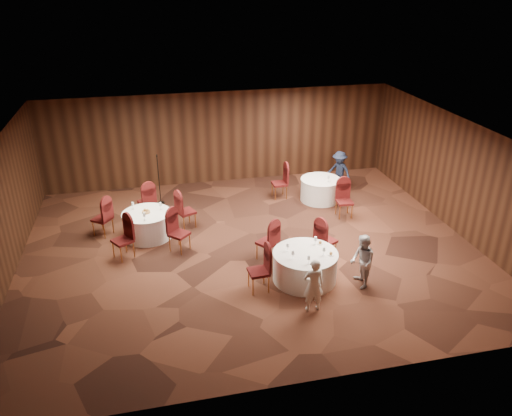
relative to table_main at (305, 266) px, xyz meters
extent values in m
plane|color=black|center=(-0.97, 1.76, -0.38)|extent=(12.00, 12.00, 0.00)
plane|color=silver|center=(-0.97, 1.76, 2.82)|extent=(12.00, 12.00, 0.00)
plane|color=black|center=(-0.97, 6.76, 1.22)|extent=(12.00, 0.00, 12.00)
plane|color=black|center=(-0.97, -3.24, 1.22)|extent=(12.00, 0.00, 12.00)
plane|color=black|center=(-6.97, 1.76, 1.22)|extent=(0.00, 10.00, 10.00)
plane|color=black|center=(5.03, 1.76, 1.22)|extent=(0.00, 10.00, 10.00)
cylinder|color=white|center=(0.00, 0.00, -0.02)|extent=(1.53, 1.53, 0.72)
cylinder|color=white|center=(0.00, 0.00, 0.35)|extent=(1.56, 1.56, 0.03)
cylinder|color=white|center=(-3.65, 3.06, -0.02)|extent=(1.34, 1.34, 0.72)
cylinder|color=white|center=(-3.65, 3.06, 0.35)|extent=(1.37, 1.37, 0.03)
cylinder|color=white|center=(1.92, 4.37, -0.02)|extent=(1.27, 1.27, 0.72)
cylinder|color=white|center=(1.92, 4.37, 0.35)|extent=(1.29, 1.29, 0.03)
cylinder|color=silver|center=(-0.37, -0.19, 0.37)|extent=(0.06, 0.06, 0.01)
cylinder|color=silver|center=(-0.37, -0.19, 0.43)|extent=(0.01, 0.01, 0.11)
cone|color=silver|center=(-0.37, -0.19, 0.53)|extent=(0.08, 0.08, 0.10)
cylinder|color=silver|center=(0.36, 0.34, 0.37)|extent=(0.06, 0.06, 0.01)
cylinder|color=silver|center=(0.36, 0.34, 0.43)|extent=(0.01, 0.01, 0.11)
cone|color=silver|center=(0.36, 0.34, 0.53)|extent=(0.08, 0.08, 0.10)
cylinder|color=silver|center=(-0.39, 0.19, 0.37)|extent=(0.06, 0.06, 0.01)
cylinder|color=silver|center=(-0.39, 0.19, 0.43)|extent=(0.01, 0.01, 0.11)
cone|color=silver|center=(-0.39, 0.19, 0.53)|extent=(0.08, 0.08, 0.10)
cylinder|color=silver|center=(-0.08, -0.48, 0.37)|extent=(0.06, 0.06, 0.01)
cylinder|color=silver|center=(-0.08, -0.48, 0.43)|extent=(0.01, 0.01, 0.11)
cone|color=silver|center=(-0.08, -0.48, 0.53)|extent=(0.08, 0.08, 0.10)
cylinder|color=silver|center=(0.39, -0.19, 0.37)|extent=(0.06, 0.06, 0.01)
cylinder|color=silver|center=(0.39, -0.19, 0.43)|extent=(0.01, 0.01, 0.11)
cone|color=silver|center=(0.39, -0.19, 0.53)|extent=(0.08, 0.08, 0.10)
cylinder|color=white|center=(0.05, -0.59, 0.37)|extent=(0.15, 0.15, 0.01)
sphere|color=#9E6B33|center=(0.05, -0.59, 0.41)|extent=(0.08, 0.08, 0.08)
cylinder|color=white|center=(0.55, -0.23, 0.37)|extent=(0.15, 0.15, 0.01)
sphere|color=#9E6B33|center=(0.55, -0.23, 0.41)|extent=(0.08, 0.08, 0.08)
cylinder|color=white|center=(0.49, 0.33, 0.37)|extent=(0.15, 0.15, 0.01)
sphere|color=#9E6B33|center=(0.49, 0.33, 0.41)|extent=(0.08, 0.08, 0.08)
cylinder|color=silver|center=(-3.24, 3.19, 0.37)|extent=(0.06, 0.06, 0.01)
cylinder|color=silver|center=(-3.24, 3.19, 0.43)|extent=(0.01, 0.01, 0.11)
cone|color=silver|center=(-3.24, 3.19, 0.53)|extent=(0.08, 0.08, 0.10)
cylinder|color=silver|center=(-4.00, 3.38, 0.37)|extent=(0.06, 0.06, 0.01)
cylinder|color=silver|center=(-4.00, 3.38, 0.43)|extent=(0.01, 0.01, 0.11)
cone|color=silver|center=(-4.00, 3.38, 0.53)|extent=(0.08, 0.08, 0.10)
cylinder|color=silver|center=(-3.70, 2.62, 0.37)|extent=(0.06, 0.06, 0.01)
cylinder|color=silver|center=(-3.70, 2.62, 0.43)|extent=(0.01, 0.01, 0.11)
cone|color=silver|center=(-3.70, 2.62, 0.53)|extent=(0.08, 0.08, 0.10)
cylinder|color=#98653C|center=(-3.65, 3.06, 0.39)|extent=(0.22, 0.22, 0.06)
sphere|color=#9E6B33|center=(-3.68, 3.08, 0.45)|extent=(0.07, 0.07, 0.07)
sphere|color=#9E6B33|center=(-3.61, 3.04, 0.45)|extent=(0.07, 0.07, 0.07)
cylinder|color=silver|center=(2.08, 4.11, 0.37)|extent=(0.06, 0.06, 0.01)
cylinder|color=silver|center=(2.08, 4.11, 0.43)|extent=(0.01, 0.01, 0.11)
cone|color=silver|center=(2.08, 4.11, 0.53)|extent=(0.08, 0.08, 0.10)
cylinder|color=black|center=(-3.20, 5.26, -0.37)|extent=(0.24, 0.24, 0.02)
cylinder|color=black|center=(-3.20, 5.26, 0.46)|extent=(0.02, 0.02, 1.62)
cylinder|color=black|center=(-3.20, 5.31, 1.24)|extent=(0.04, 0.12, 0.04)
imported|color=white|center=(-0.20, -1.19, 0.27)|extent=(0.47, 0.31, 1.28)
imported|color=#B8B7BC|center=(1.22, -0.54, 0.29)|extent=(0.55, 0.68, 1.33)
imported|color=black|center=(2.81, 5.04, 0.32)|extent=(0.94, 1.02, 1.38)
camera|label=1|loc=(-3.40, -9.76, 6.42)|focal=35.00mm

